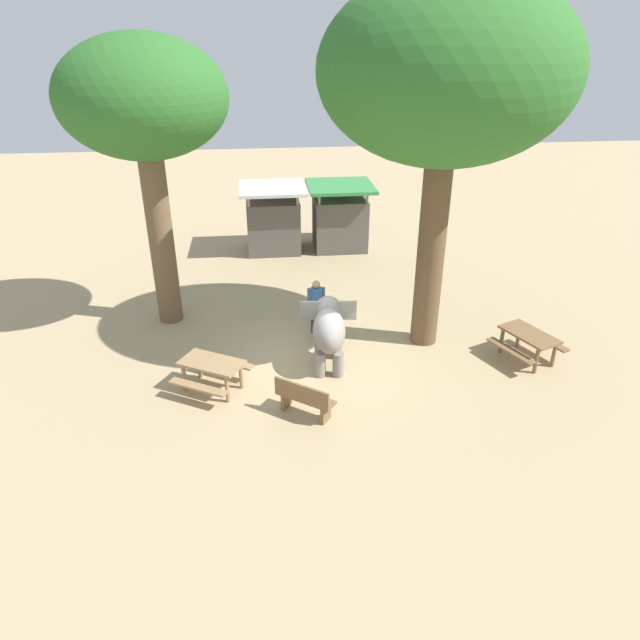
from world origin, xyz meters
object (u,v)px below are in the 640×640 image
at_px(person_handler, 316,303).
at_px(shade_tree_secondary, 447,75).
at_px(shade_tree_main, 143,104).
at_px(picnic_table_near, 212,369).
at_px(market_stall_green, 340,220).
at_px(market_stall_white, 273,222).
at_px(wooden_bench, 304,398).
at_px(elephant, 329,329).
at_px(picnic_table_far, 528,340).

bearing_deg(person_handler, shade_tree_secondary, 71.13).
height_order(shade_tree_main, picnic_table_near, shade_tree_main).
bearing_deg(market_stall_green, shade_tree_main, -136.29).
bearing_deg(market_stall_white, wooden_bench, -88.73).
bearing_deg(picnic_table_near, shade_tree_main, -40.00).
bearing_deg(elephant, picnic_table_far, -89.02).
bearing_deg(elephant, market_stall_green, -3.92).
bearing_deg(shade_tree_secondary, person_handler, 164.89).
bearing_deg(shade_tree_secondary, picnic_table_far, -28.65).
height_order(person_handler, market_stall_green, market_stall_green).
distance_m(shade_tree_main, picnic_table_far, 11.65).
bearing_deg(shade_tree_main, person_handler, -17.45).
relative_size(elephant, picnic_table_far, 1.14).
bearing_deg(market_stall_green, wooden_bench, -102.13).
relative_size(shade_tree_main, market_stall_white, 3.11).
height_order(wooden_bench, market_stall_white, market_stall_white).
distance_m(wooden_bench, picnic_table_near, 2.48).
distance_m(person_handler, picnic_table_near, 3.86).
distance_m(elephant, person_handler, 1.67).
relative_size(shade_tree_secondary, market_stall_green, 3.63).
bearing_deg(elephant, shade_tree_secondary, -66.75).
distance_m(wooden_bench, market_stall_green, 11.23).
height_order(wooden_bench, picnic_table_far, wooden_bench).
distance_m(shade_tree_main, market_stall_white, 8.27).
xyz_separation_m(shade_tree_main, shade_tree_secondary, (7.22, -2.14, 0.78)).
bearing_deg(market_stall_green, person_handler, -103.35).
height_order(picnic_table_far, market_stall_green, market_stall_green).
bearing_deg(market_stall_green, market_stall_white, 180.00).
height_order(picnic_table_near, picnic_table_far, same).
relative_size(wooden_bench, picnic_table_near, 0.67).
bearing_deg(market_stall_green, shade_tree_secondary, -80.73).
distance_m(elephant, wooden_bench, 2.48).
relative_size(picnic_table_near, picnic_table_far, 1.04).
height_order(person_handler, picnic_table_far, person_handler).
bearing_deg(wooden_bench, picnic_table_near, -174.97).
distance_m(picnic_table_near, market_stall_green, 10.66).
bearing_deg(wooden_bench, person_handler, 116.77).
height_order(market_stall_white, market_stall_green, same).
relative_size(market_stall_white, market_stall_green, 1.00).
height_order(elephant, market_stall_white, market_stall_white).
xyz_separation_m(shade_tree_secondary, wooden_bench, (-3.63, -3.15, -6.44)).
relative_size(shade_tree_main, picnic_table_near, 3.85).
bearing_deg(shade_tree_main, shade_tree_secondary, -16.50).
bearing_deg(wooden_bench, market_stall_green, 114.57).
distance_m(shade_tree_secondary, market_stall_green, 9.80).
bearing_deg(picnic_table_far, market_stall_white, -168.39).
xyz_separation_m(elephant, shade_tree_main, (-4.42, 3.01, 5.15)).
xyz_separation_m(picnic_table_near, market_stall_white, (1.86, 9.66, 0.55)).
relative_size(shade_tree_secondary, picnic_table_far, 4.67).
bearing_deg(market_stall_green, picnic_table_far, -67.96).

